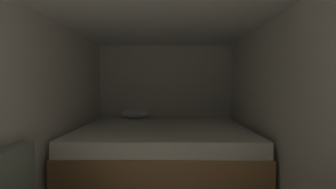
# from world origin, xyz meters

# --- Properties ---
(wall_back) EXTENTS (2.67, 0.05, 2.11)m
(wall_back) POSITION_xyz_m (0.00, 4.29, 1.05)
(wall_back) COLOR silver
(wall_back) RESTS_ON ground
(wall_left) EXTENTS (0.05, 4.79, 2.11)m
(wall_left) POSITION_xyz_m (-1.31, 1.87, 1.05)
(wall_left) COLOR silver
(wall_left) RESTS_ON ground
(wall_right) EXTENTS (0.05, 4.79, 2.11)m
(wall_right) POSITION_xyz_m (1.31, 1.87, 1.05)
(wall_right) COLOR silver
(wall_right) RESTS_ON ground
(bed) EXTENTS (2.45, 2.05, 0.91)m
(bed) POSITION_xyz_m (-0.00, 3.20, 0.36)
(bed) COLOR #9E7247
(bed) RESTS_ON ground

